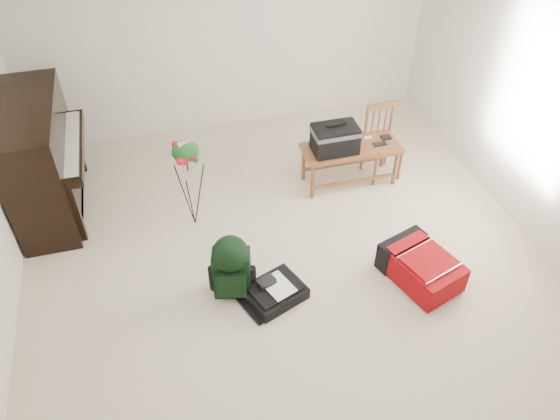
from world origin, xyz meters
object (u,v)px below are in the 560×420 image
object	(u,v)px
black_duffel	(275,291)
flower_stand	(190,184)
bench	(340,141)
green_backpack	(231,265)
dining_chair	(382,143)
red_suitcase	(419,263)
piano	(43,162)

from	to	relation	value
black_duffel	flower_stand	world-z (taller)	flower_stand
flower_stand	black_duffel	bearing A→B (deg)	-80.81
bench	green_backpack	bearing A→B (deg)	-139.06
dining_chair	red_suitcase	xyz separation A→B (m)	(-0.28, -1.60, -0.25)
red_suitcase	piano	bearing A→B (deg)	131.37
black_duffel	green_backpack	world-z (taller)	green_backpack
piano	flower_stand	size ratio (longest dim) A/B	1.39
black_duffel	flower_stand	bearing A→B (deg)	93.88
green_backpack	piano	bearing A→B (deg)	148.42
bench	black_duffel	distance (m)	1.88
bench	green_backpack	xyz separation A→B (m)	(-1.47, -1.26, -0.22)
green_backpack	black_duffel	bearing A→B (deg)	-9.93
piano	green_backpack	xyz separation A→B (m)	(1.61, -1.70, -0.23)
bench	green_backpack	distance (m)	1.95
black_duffel	bench	bearing A→B (deg)	30.74
red_suitcase	green_backpack	bearing A→B (deg)	153.23
flower_stand	piano	bearing A→B (deg)	138.67
bench	black_duffel	xyz separation A→B (m)	(-1.11, -1.42, -0.51)
red_suitcase	flower_stand	bearing A→B (deg)	128.08
red_suitcase	black_duffel	size ratio (longest dim) A/B	1.37
bench	flower_stand	distance (m)	1.69
piano	flower_stand	world-z (taller)	piano
dining_chair	red_suitcase	world-z (taller)	dining_chair
piano	bench	size ratio (longest dim) A/B	1.38
bench	dining_chair	bearing A→B (deg)	9.07
bench	dining_chair	size ratio (longest dim) A/B	1.27
piano	green_backpack	world-z (taller)	piano
dining_chair	flower_stand	size ratio (longest dim) A/B	0.80
red_suitcase	black_duffel	bearing A→B (deg)	157.78
dining_chair	green_backpack	xyz separation A→B (m)	(-2.02, -1.34, -0.05)
dining_chair	black_duffel	xyz separation A→B (m)	(-1.66, -1.51, -0.34)
green_backpack	red_suitcase	bearing A→B (deg)	6.43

